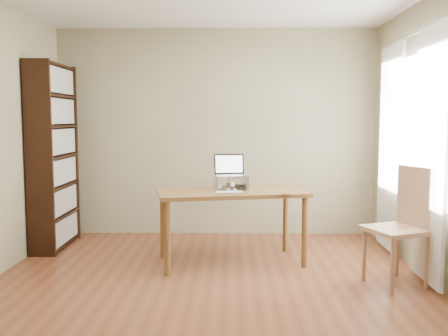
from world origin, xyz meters
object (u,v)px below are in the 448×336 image
cat (229,183)px  desk (231,199)px  laptop (231,170)px  keyboard (229,193)px  bookshelf (54,156)px  chair (405,222)px

cat → desk: bearing=-89.5°
laptop → keyboard: bearing=-104.6°
bookshelf → chair: bearing=-19.9°
laptop → chair: laptop is taller
chair → keyboard: bearing=140.8°
bookshelf → laptop: (2.03, -0.47, -0.11)m
desk → laptop: 0.31m
chair → laptop: bearing=129.3°
cat → bookshelf: bearing=154.9°
bookshelf → cat: (2.01, -0.49, -0.24)m
keyboard → chair: bearing=-21.6°
desk → bookshelf: bearing=152.0°
desk → chair: chair is taller
bookshelf → keyboard: size_ratio=7.42×
bookshelf → desk: bearing=-16.5°
desk → keyboard: (-0.02, -0.22, 0.10)m
bookshelf → desk: 2.15m
keyboard → desk: bearing=80.0°
bookshelf → cat: size_ratio=4.36×
bookshelf → chair: bookshelf is taller
desk → laptop: bearing=78.6°
bookshelf → chair: 3.82m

